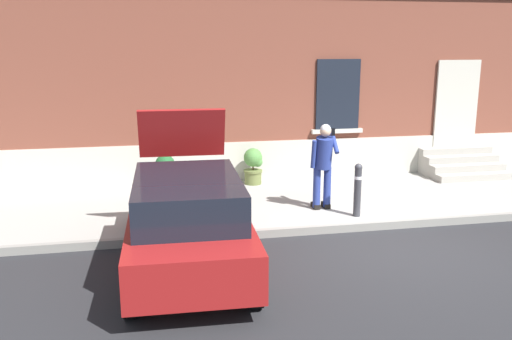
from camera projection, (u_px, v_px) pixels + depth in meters
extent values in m
plane|color=#232326|center=(395.00, 247.00, 9.39)|extent=(80.00, 80.00, 0.00)
cube|color=#99968E|center=(340.00, 199.00, 12.05)|extent=(24.00, 3.60, 0.15)
cube|color=gray|center=(374.00, 226.00, 10.27)|extent=(24.00, 0.12, 0.15)
cube|color=brown|center=(311.00, 30.00, 13.60)|extent=(24.00, 1.40, 7.50)
cube|color=#BCB7A8|center=(316.00, 161.00, 13.64)|extent=(24.00, 0.08, 1.10)
cube|color=maroon|center=(456.00, 106.00, 14.04)|extent=(1.00, 0.08, 2.10)
cube|color=#BCB7A8|center=(456.00, 104.00, 14.01)|extent=(1.16, 0.06, 2.24)
cube|color=black|center=(338.00, 94.00, 13.35)|extent=(1.10, 0.06, 1.70)
cube|color=#BCB7A8|center=(337.00, 131.00, 13.53)|extent=(1.30, 0.12, 0.10)
cube|color=#9E998E|center=(475.00, 177.00, 13.36)|extent=(1.95, 0.32, 0.16)
cube|color=#9E998E|center=(468.00, 171.00, 13.65)|extent=(1.95, 0.32, 0.32)
cube|color=#9E998E|center=(461.00, 165.00, 13.94)|extent=(1.95, 0.32, 0.48)
cube|color=#9E998E|center=(454.00, 159.00, 14.23)|extent=(1.95, 0.32, 0.64)
cube|color=maroon|center=(188.00, 231.00, 8.37)|extent=(1.87, 4.05, 0.64)
cube|color=black|center=(187.00, 196.00, 8.09)|extent=(1.61, 2.45, 0.56)
cube|color=black|center=(184.00, 207.00, 10.35)|extent=(1.66, 0.15, 0.20)
cube|color=yellow|center=(183.00, 198.00, 10.31)|extent=(0.52, 0.04, 0.12)
cube|color=#B21414|center=(142.00, 186.00, 10.13)|extent=(0.16, 0.04, 0.18)
cube|color=#B21414|center=(223.00, 183.00, 10.37)|extent=(0.16, 0.04, 0.18)
cube|color=maroon|center=(182.00, 133.00, 9.47)|extent=(1.50, 0.41, 0.87)
cylinder|color=black|center=(131.00, 295.00, 6.97)|extent=(0.22, 0.61, 0.60)
cylinder|color=black|center=(254.00, 286.00, 7.22)|extent=(0.22, 0.61, 0.60)
cylinder|color=black|center=(140.00, 224.00, 9.66)|extent=(0.22, 0.61, 0.60)
cylinder|color=black|center=(229.00, 220.00, 9.91)|extent=(0.22, 0.61, 0.60)
cylinder|color=#333338|center=(357.00, 192.00, 10.50)|extent=(0.14, 0.14, 0.95)
sphere|color=#333338|center=(359.00, 167.00, 10.39)|extent=(0.15, 0.15, 0.15)
cylinder|color=silver|center=(358.00, 178.00, 10.43)|extent=(0.15, 0.15, 0.06)
cylinder|color=navy|center=(317.00, 187.00, 10.96)|extent=(0.15, 0.15, 0.82)
cube|color=black|center=(315.00, 206.00, 11.11)|extent=(0.12, 0.28, 0.10)
cylinder|color=navy|center=(327.00, 187.00, 11.00)|extent=(0.15, 0.15, 0.82)
cube|color=black|center=(326.00, 205.00, 11.15)|extent=(0.12, 0.28, 0.10)
cylinder|color=navy|center=(324.00, 153.00, 10.77)|extent=(0.34, 0.43, 0.67)
sphere|color=tan|center=(326.00, 131.00, 10.60)|extent=(0.22, 0.22, 0.22)
sphere|color=silver|center=(326.00, 130.00, 10.59)|extent=(0.21, 0.21, 0.21)
cylinder|color=navy|center=(314.00, 154.00, 10.69)|extent=(0.09, 0.18, 0.57)
cylinder|color=navy|center=(334.00, 142.00, 10.72)|extent=(0.09, 0.42, 0.41)
cube|color=black|center=(333.00, 132.00, 10.61)|extent=(0.07, 0.02, 0.15)
cylinder|color=beige|center=(166.00, 185.00, 12.27)|extent=(0.40, 0.40, 0.34)
cylinder|color=beige|center=(166.00, 179.00, 12.24)|extent=(0.44, 0.44, 0.05)
cylinder|color=#47331E|center=(165.00, 172.00, 12.21)|extent=(0.04, 0.04, 0.24)
sphere|color=#1E5628|center=(165.00, 164.00, 12.17)|extent=(0.44, 0.44, 0.44)
sphere|color=#1E5628|center=(170.00, 169.00, 12.16)|extent=(0.24, 0.24, 0.24)
cylinder|color=#606B38|center=(253.00, 177.00, 13.00)|extent=(0.40, 0.40, 0.34)
cylinder|color=#606B38|center=(253.00, 171.00, 12.97)|extent=(0.44, 0.44, 0.05)
cylinder|color=#47331E|center=(253.00, 165.00, 12.94)|extent=(0.04, 0.04, 0.24)
sphere|color=#4C843D|center=(253.00, 157.00, 12.89)|extent=(0.44, 0.44, 0.44)
sphere|color=#4C843D|center=(258.00, 162.00, 12.89)|extent=(0.24, 0.24, 0.24)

